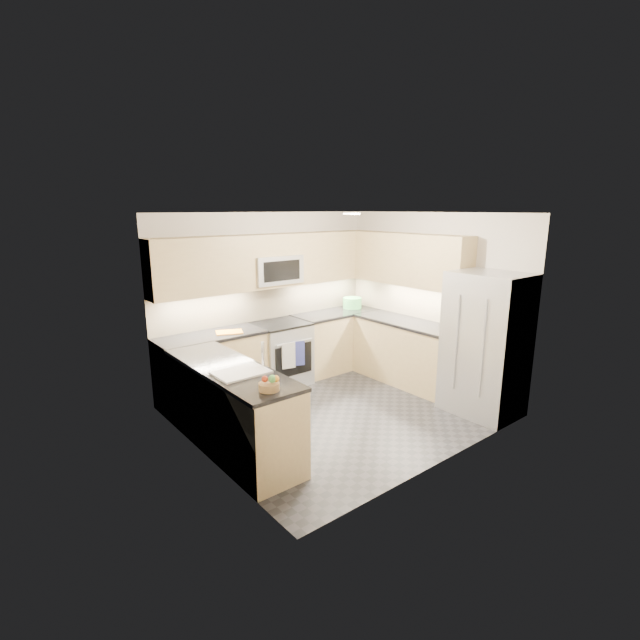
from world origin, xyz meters
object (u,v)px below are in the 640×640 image
(refrigerator, at_px, (486,344))
(fruit_basket, at_px, (269,387))
(gas_range, at_px, (281,354))
(microwave, at_px, (274,269))
(utensil_bowl, at_px, (352,303))
(cutting_board, at_px, (229,332))

(refrigerator, relative_size, fruit_basket, 9.34)
(gas_range, height_order, fruit_basket, fruit_basket)
(microwave, distance_m, fruit_basket, 2.77)
(microwave, bearing_deg, utensil_bowl, -1.96)
(gas_range, relative_size, fruit_basket, 4.72)
(refrigerator, height_order, utensil_bowl, refrigerator)
(gas_range, distance_m, refrigerator, 2.86)
(microwave, bearing_deg, gas_range, -90.00)
(gas_range, relative_size, cutting_board, 2.65)
(refrigerator, height_order, fruit_basket, refrigerator)
(gas_range, height_order, refrigerator, refrigerator)
(refrigerator, bearing_deg, utensil_bowl, 89.09)
(refrigerator, bearing_deg, gas_range, 120.88)
(gas_range, height_order, utensil_bowl, utensil_bowl)
(utensil_bowl, height_order, cutting_board, utensil_bowl)
(refrigerator, xyz_separation_m, fruit_basket, (-2.97, 0.35, 0.08))
(cutting_board, height_order, fruit_basket, fruit_basket)
(utensil_bowl, bearing_deg, cutting_board, -177.24)
(microwave, xyz_separation_m, refrigerator, (1.45, -2.55, -0.80))
(gas_range, relative_size, utensil_bowl, 2.98)
(gas_range, height_order, cutting_board, cutting_board)
(microwave, relative_size, fruit_basket, 3.94)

